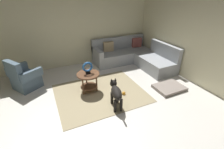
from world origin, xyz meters
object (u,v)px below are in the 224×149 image
(armchair, at_px, (24,78))
(dog, at_px, (116,93))
(side_table, at_px, (88,78))
(dog_toy_ball, at_px, (124,93))
(sectional_couch, at_px, (133,56))
(torus_sculpture, at_px, (88,68))
(dog_bed_mat, at_px, (169,88))

(armchair, bearing_deg, dog, 14.95)
(side_table, relative_size, dog_toy_ball, 6.40)
(sectional_couch, relative_size, torus_sculpture, 6.90)
(side_table, xyz_separation_m, torus_sculpture, (0.00, 0.00, 0.29))
(torus_sculpture, relative_size, dog_bed_mat, 0.41)
(armchair, xyz_separation_m, torus_sculpture, (1.57, -0.88, 0.39))
(sectional_couch, relative_size, dog_bed_mat, 2.81)
(armchair, xyz_separation_m, dog_bed_mat, (3.64, -1.73, -0.28))
(side_table, xyz_separation_m, dog_toy_ball, (0.78, -0.56, -0.37))
(sectional_couch, xyz_separation_m, side_table, (-2.07, -1.09, 0.13))
(sectional_couch, height_order, dog, sectional_couch)
(dog, bearing_deg, torus_sculpture, 124.81)
(sectional_couch, xyz_separation_m, armchair, (-3.64, -0.21, 0.03))
(side_table, bearing_deg, dog_bed_mat, -22.34)
(sectional_couch, height_order, torus_sculpture, sectional_couch)
(torus_sculpture, bearing_deg, side_table, -97.13)
(dog, relative_size, dog_toy_ball, 8.96)
(side_table, distance_m, dog_bed_mat, 2.27)
(sectional_couch, bearing_deg, dog_toy_ball, -128.19)
(dog_bed_mat, bearing_deg, armchair, 154.50)
(side_table, height_order, dog, dog)
(torus_sculpture, relative_size, dog_toy_ball, 3.48)
(side_table, bearing_deg, armchair, 150.57)
(armchair, relative_size, dog_bed_mat, 1.25)
(sectional_couch, xyz_separation_m, torus_sculpture, (-2.07, -1.09, 0.42))
(sectional_couch, bearing_deg, torus_sculpture, -152.22)
(armchair, distance_m, dog_toy_ball, 2.77)
(dog_bed_mat, height_order, dog_toy_ball, dog_toy_ball)
(armchair, height_order, dog, armchair)
(dog_bed_mat, distance_m, dog, 1.72)
(side_table, bearing_deg, torus_sculpture, 82.87)
(torus_sculpture, xyz_separation_m, dog_bed_mat, (2.07, -0.85, -0.67))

